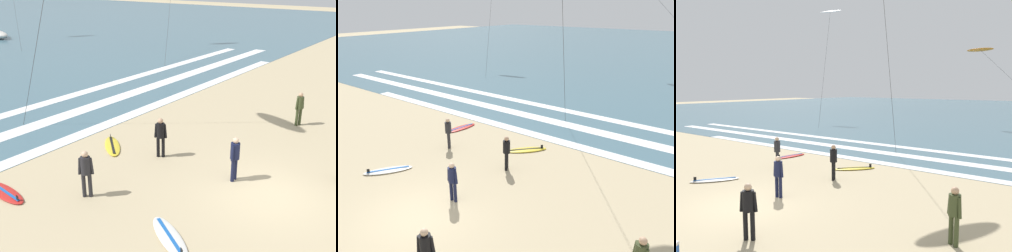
# 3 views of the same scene
# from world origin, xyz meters

# --- Properties ---
(ground_plane) EXTENTS (160.00, 160.00, 0.00)m
(ground_plane) POSITION_xyz_m (0.00, 0.00, 0.00)
(ground_plane) COLOR tan
(wave_foam_shoreline) EXTENTS (36.03, 0.76, 0.01)m
(wave_foam_shoreline) POSITION_xyz_m (1.79, 8.89, 0.01)
(wave_foam_shoreline) COLOR white
(wave_foam_shoreline) RESTS_ON ocean_surface
(wave_foam_mid_break) EXTENTS (50.06, 0.98, 0.01)m
(wave_foam_mid_break) POSITION_xyz_m (-0.40, 11.48, 0.01)
(wave_foam_mid_break) COLOR white
(wave_foam_mid_break) RESTS_ON ocean_surface
(wave_foam_outer_break) EXTENTS (48.98, 0.82, 0.01)m
(wave_foam_outer_break) POSITION_xyz_m (-0.95, 14.00, 0.01)
(wave_foam_outer_break) COLOR white
(wave_foam_outer_break) RESTS_ON ocean_surface
(surfer_background_far) EXTENTS (0.32, 0.49, 1.60)m
(surfer_background_far) POSITION_xyz_m (0.27, 4.63, 0.96)
(surfer_background_far) COLOR black
(surfer_background_far) RESTS_ON ground
(surfer_mid_group) EXTENTS (0.39, 0.45, 1.60)m
(surfer_mid_group) POSITION_xyz_m (-3.55, 4.67, 0.96)
(surfer_mid_group) COLOR #232328
(surfer_mid_group) RESTS_ON ground
(surfer_left_far) EXTENTS (0.51, 0.32, 1.60)m
(surfer_left_far) POSITION_xyz_m (0.24, 1.41, 0.96)
(surfer_left_far) COLOR #141938
(surfer_left_far) RESTS_ON ground
(surfer_foreground_main) EXTENTS (0.47, 0.36, 1.60)m
(surfer_foreground_main) POSITION_xyz_m (2.43, -1.57, 0.96)
(surfer_foreground_main) COLOR black
(surfer_foreground_main) RESTS_ON ground
(surfboard_foreground_flat) EXTENTS (1.83, 1.98, 0.25)m
(surfboard_foreground_flat) POSITION_xyz_m (-0.16, 6.83, 0.05)
(surfboard_foreground_flat) COLOR yellow
(surfboard_foreground_flat) RESTS_ON ground
(surfboard_right_spare) EXTENTS (0.81, 2.15, 0.25)m
(surfboard_right_spare) POSITION_xyz_m (-5.04, 6.98, 0.05)
(surfboard_right_spare) COLOR red
(surfboard_right_spare) RESTS_ON ground
(surfboard_left_pile) EXTENTS (1.62, 2.10, 0.25)m
(surfboard_left_pile) POSITION_xyz_m (-3.78, 1.22, 0.05)
(surfboard_left_pile) COLOR silver
(surfboard_left_pile) RESTS_ON ground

